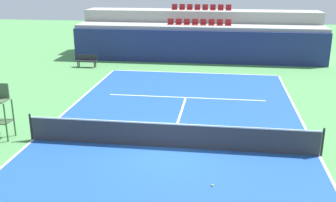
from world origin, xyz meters
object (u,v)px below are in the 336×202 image
object	(u,v)px
umpire_chair	(1,110)
player_bench	(87,60)
tennis_net	(170,135)
tennis_ball_1	(212,185)

from	to	relation	value
umpire_chair	player_bench	size ratio (longest dim) A/B	1.47
tennis_net	tennis_ball_1	world-z (taller)	tennis_net
tennis_net	player_bench	world-z (taller)	tennis_net
player_bench	tennis_ball_1	world-z (taller)	player_bench
umpire_chair	tennis_ball_1	distance (m)	8.90
tennis_net	umpire_chair	xyz separation A→B (m)	(-6.70, 0.06, 0.68)
umpire_chair	tennis_ball_1	size ratio (longest dim) A/B	33.33
player_bench	tennis_ball_1	xyz separation A→B (m)	(9.22, -15.37, -0.46)
umpire_chair	player_bench	world-z (taller)	umpire_chair
umpire_chair	tennis_ball_1	xyz separation A→B (m)	(8.39, -2.75, -1.14)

